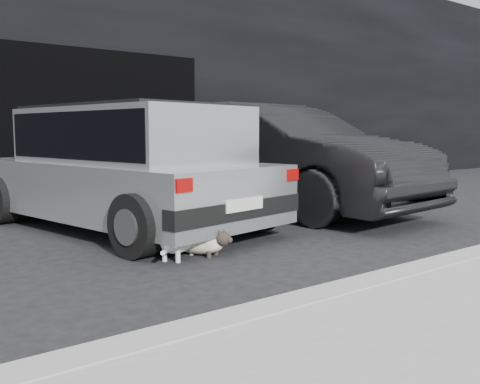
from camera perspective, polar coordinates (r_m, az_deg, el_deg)
ground at (r=5.85m, az=-8.31°, el=-5.23°), size 80.00×80.00×0.00m
building_facade at (r=11.71m, az=-19.06°, el=12.58°), size 34.00×4.00×5.00m
garage_opening at (r=9.76m, az=-14.95°, el=6.95°), size 4.00×0.10×2.60m
curb at (r=4.64m, az=19.62°, el=-7.87°), size 18.00×0.25×0.12m
silver_hatchback at (r=6.59m, az=-12.08°, el=3.12°), size 2.55×4.29×1.49m
second_car at (r=8.02m, az=3.74°, el=3.72°), size 2.14×4.98×1.60m
cat_siamese at (r=5.14m, az=-4.07°, el=-5.35°), size 0.50×0.74×0.28m
cat_white at (r=5.07m, az=-6.40°, el=-4.94°), size 0.67×0.55×0.37m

